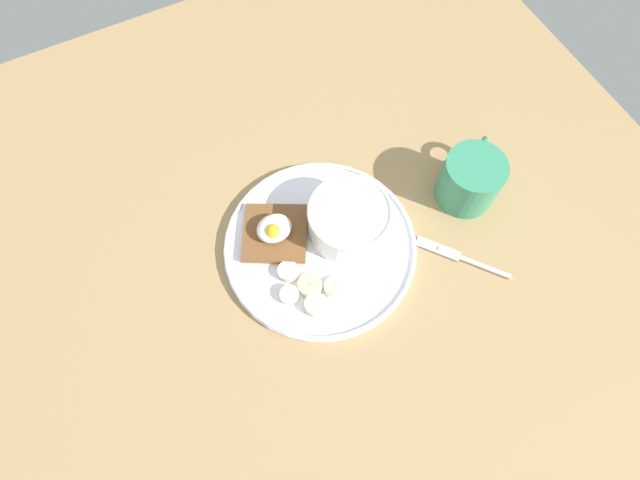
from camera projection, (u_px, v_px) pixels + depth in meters
ground_plane at (320, 250)px, 78.06cm from camera, size 120.00×120.00×2.00cm
plate at (320, 246)px, 76.42cm from camera, size 29.57×29.57×1.60cm
oatmeal_bowl at (349, 219)px, 74.58cm from camera, size 12.56×12.56×6.13cm
toast_slice at (275, 233)px, 76.30cm from camera, size 13.11×13.11×1.24cm
poached_egg at (274, 229)px, 74.51cm from camera, size 5.40×4.62×3.16cm
banana_slice_front at (310, 285)px, 72.81cm from camera, size 4.73×4.81×1.84cm
banana_slice_left at (316, 305)px, 71.56cm from camera, size 4.21×4.29×1.70cm
banana_slice_back at (288, 271)px, 73.76cm from camera, size 4.48×4.49×1.47cm
banana_slice_right at (335, 287)px, 72.73cm from camera, size 3.35×3.50×1.72cm
banana_slice_inner at (289, 295)px, 72.27cm from camera, size 3.57×3.68×1.63cm
coffee_mug at (471, 179)px, 77.18cm from camera, size 11.17×10.24×8.46cm
knife at (462, 258)px, 76.02cm from camera, size 10.32×12.32×0.80cm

